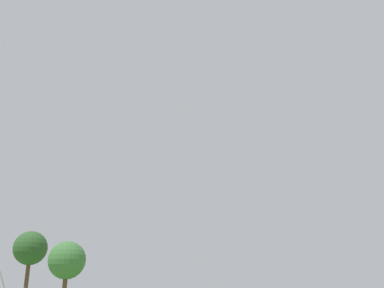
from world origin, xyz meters
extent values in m
cylinder|color=#B2B2B7|center=(0.65, 14.64, 11.37)|extent=(2.44, 0.46, 22.74)
cylinder|color=#B2B2B7|center=(6.72, 11.51, 9.90)|extent=(3.04, 2.50, 19.79)
cylinder|color=#513823|center=(27.65, 54.68, 2.92)|extent=(0.54, 0.54, 5.85)
sphere|color=#284C23|center=(27.65, 54.68, 7.64)|extent=(4.49, 4.49, 4.49)
sphere|color=#386633|center=(26.91, 45.42, 5.61)|extent=(4.45, 4.45, 4.45)
camera|label=1|loc=(-6.30, 0.30, 1.69)|focal=41.00mm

